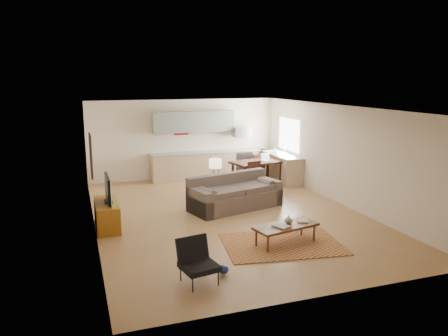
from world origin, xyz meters
name	(u,v)px	position (x,y,z in m)	size (l,w,h in m)	color
room	(228,162)	(0.00, 0.00, 1.35)	(9.00, 9.00, 9.00)	olive
kitchen_counter_back	(212,164)	(0.90, 4.18, 0.46)	(4.26, 0.64, 0.92)	tan
kitchen_counter_right	(280,167)	(2.93, 3.00, 0.46)	(0.64, 2.26, 0.92)	tan
kitchen_range	(242,163)	(2.00, 4.18, 0.45)	(0.62, 0.62, 0.90)	#A5A8AD
kitchen_microwave	(242,132)	(2.00, 4.20, 1.55)	(0.62, 0.40, 0.35)	#A5A8AD
upper_cabinets	(194,122)	(0.30, 4.33, 1.95)	(2.80, 0.34, 0.70)	gray
window_right	(289,135)	(3.23, 3.00, 1.55)	(0.02, 1.40, 1.05)	white
wall_art_left	(91,156)	(-3.21, 0.90, 1.55)	(0.06, 0.42, 1.10)	olive
triptych	(181,128)	(-0.10, 4.47, 1.75)	(1.70, 0.04, 0.50)	beige
rug	(282,244)	(0.39, -2.29, 0.01)	(2.41, 1.67, 0.02)	maroon
sofa	(235,192)	(0.37, 0.45, 0.45)	(2.57, 1.12, 0.89)	brown
coffee_table	(286,234)	(0.47, -2.29, 0.21)	(1.39, 0.55, 0.42)	#542D16
book_a	(277,227)	(0.21, -2.40, 0.43)	(0.36, 0.40, 0.03)	maroon
book_b	(297,220)	(0.82, -2.10, 0.43)	(0.34, 0.38, 0.02)	navy
vase	(289,219)	(0.56, -2.21, 0.50)	(0.18, 0.18, 0.18)	black
armchair	(199,262)	(-1.73, -3.42, 0.38)	(0.66, 0.66, 0.76)	black
tv_credenza	(107,215)	(-2.97, -0.02, 0.31)	(0.51, 1.33, 0.61)	#8A4F11
tv	(108,189)	(-2.92, -0.02, 0.92)	(0.10, 1.02, 0.61)	black
console_table	(215,191)	(0.02, 1.09, 0.35)	(0.60, 0.40, 0.70)	black
table_lamp	(215,168)	(0.02, 1.09, 0.98)	(0.34, 0.34, 0.56)	beige
dining_table	(257,174)	(1.88, 2.51, 0.41)	(1.61, 0.92, 0.82)	black
dining_chair_near	(258,178)	(1.57, 1.72, 0.47)	(0.45, 0.47, 0.94)	black
dining_chair_far	(256,167)	(2.19, 3.30, 0.46)	(0.44, 0.46, 0.93)	black
laptop	(268,157)	(2.20, 2.41, 0.94)	(0.34, 0.26, 0.26)	#A5A8AD
soap_bottle	(274,150)	(2.83, 3.24, 1.02)	(0.11, 0.11, 0.19)	beige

